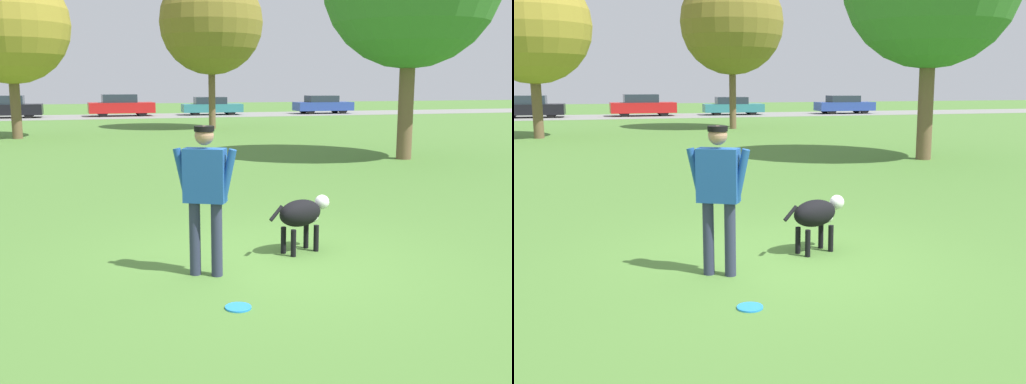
{
  "view_description": "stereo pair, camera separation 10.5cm",
  "coord_description": "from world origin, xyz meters",
  "views": [
    {
      "loc": [
        -2.16,
        -6.85,
        2.21
      ],
      "look_at": [
        -0.11,
        0.04,
        0.9
      ],
      "focal_mm": 42.0,
      "sensor_mm": 36.0,
      "label": 1
    },
    {
      "loc": [
        -2.06,
        -6.87,
        2.21
      ],
      "look_at": [
        -0.11,
        0.04,
        0.9
      ],
      "focal_mm": 42.0,
      "sensor_mm": 36.0,
      "label": 2
    }
  ],
  "objects": [
    {
      "name": "tree_far_left",
      "position": [
        -4.47,
        18.99,
        4.44
      ],
      "size": [
        4.6,
        4.6,
        6.76
      ],
      "color": "brown",
      "rests_on": "ground_plane"
    },
    {
      "name": "frisbee",
      "position": [
        -0.71,
        -1.37,
        0.01
      ],
      "size": [
        0.26,
        0.26,
        0.02
      ],
      "color": "#268CE5",
      "rests_on": "ground_plane"
    },
    {
      "name": "person",
      "position": [
        -0.8,
        -0.25,
        1.05
      ],
      "size": [
        0.7,
        0.42,
        1.74
      ],
      "rotation": [
        0.0,
        0.0,
        -0.47
      ],
      "color": "#2D334C",
      "rests_on": "ground_plane"
    },
    {
      "name": "parked_car_black",
      "position": [
        -6.32,
        34.52,
        0.68
      ],
      "size": [
        4.12,
        1.87,
        1.42
      ],
      "rotation": [
        0.0,
        0.0,
        -0.01
      ],
      "color": "black",
      "rests_on": "ground_plane"
    },
    {
      "name": "parked_car_blue",
      "position": [
        15.1,
        33.93,
        0.65
      ],
      "size": [
        4.21,
        1.67,
        1.31
      ],
      "rotation": [
        0.0,
        0.0,
        0.0
      ],
      "color": "#284293",
      "rests_on": "ground_plane"
    },
    {
      "name": "parked_car_teal",
      "position": [
        6.93,
        34.46,
        0.61
      ],
      "size": [
        4.23,
        1.9,
        1.24
      ],
      "rotation": [
        0.0,
        0.0,
        -0.05
      ],
      "color": "teal",
      "rests_on": "ground_plane"
    },
    {
      "name": "far_road_strip",
      "position": [
        0.0,
        34.26,
        0.01
      ],
      "size": [
        120.0,
        6.0,
        0.01
      ],
      "color": "gray",
      "rests_on": "ground_plane"
    },
    {
      "name": "ground_plane",
      "position": [
        0.0,
        0.0,
        0.0
      ],
      "size": [
        120.0,
        120.0,
        0.0
      ],
      "primitive_type": "plane",
      "color": "#4C7A33"
    },
    {
      "name": "dog",
      "position": [
        0.63,
        0.35,
        0.51
      ],
      "size": [
        0.99,
        0.58,
        0.73
      ],
      "rotation": [
        0.0,
        0.0,
        0.39
      ],
      "color": "black",
      "rests_on": "ground_plane"
    },
    {
      "name": "parked_car_red",
      "position": [
        0.74,
        34.59,
        0.71
      ],
      "size": [
        4.36,
        1.94,
        1.46
      ],
      "rotation": [
        0.0,
        0.0,
        0.03
      ],
      "color": "red",
      "rests_on": "ground_plane"
    },
    {
      "name": "tree_far_right",
      "position": [
        4.19,
        21.89,
        5.04
      ],
      "size": [
        4.93,
        4.93,
        7.52
      ],
      "color": "brown",
      "rests_on": "ground_plane"
    }
  ]
}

